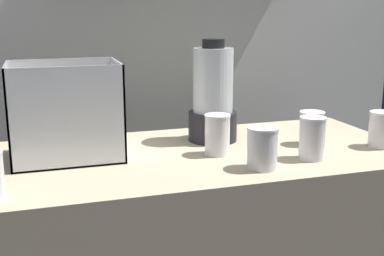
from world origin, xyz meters
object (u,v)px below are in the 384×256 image
Objects in this scene: blender_pitcher at (213,99)px; carrot_display_bin at (66,129)px; juice_cup_orange_right at (312,141)px; juice_cup_carrot_rightmost at (382,132)px; juice_cup_carrot_far_right at (311,130)px; juice_cup_beet_middle at (262,151)px; juice_cup_orange_left at (217,136)px.

carrot_display_bin is at bearing -172.78° from blender_pitcher.
carrot_display_bin is 0.74m from juice_cup_orange_right.
blender_pitcher is 2.94× the size of juice_cup_carrot_rightmost.
juice_cup_carrot_far_right is (0.78, -0.09, -0.04)m from carrot_display_bin.
juice_cup_orange_right is (0.18, 0.04, 0.01)m from juice_cup_beet_middle.
juice_cup_carrot_far_right is (0.27, 0.19, -0.00)m from juice_cup_beet_middle.
blender_pitcher is 2.73× the size of juice_cup_orange_left.
juice_cup_orange_left is (-0.04, -0.17, -0.09)m from blender_pitcher.
juice_cup_orange_right reaches higher than juice_cup_orange_left.
juice_cup_beet_middle reaches higher than juice_cup_carrot_far_right.
juice_cup_orange_left is at bearing -13.21° from carrot_display_bin.
carrot_display_bin is 0.46m from juice_cup_orange_left.
juice_cup_orange_right is 1.16× the size of juice_cup_carrot_far_right.
juice_cup_beet_middle is (0.07, -0.17, -0.01)m from juice_cup_orange_left.
carrot_display_bin is 0.50m from blender_pitcher.
juice_cup_orange_left is 0.28m from juice_cup_orange_right.
juice_cup_beet_middle is 1.08× the size of juice_cup_carrot_far_right.
blender_pitcher is 0.19m from juice_cup_orange_left.
blender_pitcher is at bearing 94.81° from juice_cup_beet_middle.
juice_cup_orange_left is at bearing 113.38° from juice_cup_beet_middle.
juice_cup_orange_right is (0.70, -0.23, -0.03)m from carrot_display_bin.
carrot_display_bin is at bearing 169.44° from juice_cup_carrot_rightmost.
juice_cup_carrot_rightmost is (0.29, 0.05, -0.01)m from juice_cup_orange_right.
juice_cup_orange_left is at bearing -105.02° from blender_pitcher.
carrot_display_bin is 2.74× the size of juice_cup_carrot_rightmost.
juice_cup_carrot_rightmost is (0.20, -0.10, 0.00)m from juice_cup_carrot_far_right.
juice_cup_beet_middle is at bearing -167.96° from juice_cup_orange_right.
juice_cup_carrot_far_right is at bearing 59.70° from juice_cup_orange_right.
juice_cup_orange_left is 1.14× the size of juice_cup_carrot_far_right.
carrot_display_bin reaches higher than juice_cup_carrot_far_right.
carrot_display_bin reaches higher than juice_cup_beet_middle.
juice_cup_orange_right is 0.29m from juice_cup_carrot_rightmost.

